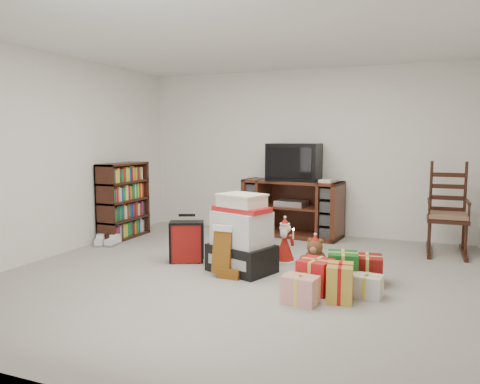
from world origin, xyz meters
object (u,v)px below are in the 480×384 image
santa_figurine (285,245)px  sneaker_pair (106,242)px  bookshelf (124,202)px  gift_cluster (340,277)px  teddy_bear (315,258)px  mrs_claus_figurine (249,231)px  tv_stand (292,208)px  red_suitcase (187,242)px  crt_television (294,162)px  gift_pile (242,239)px  rocking_chair (447,221)px

santa_figurine → sneaker_pair: santa_figurine is taller
bookshelf → gift_cluster: 3.64m
bookshelf → teddy_bear: 3.15m
teddy_bear → mrs_claus_figurine: 1.31m
gift_cluster → bookshelf: bearing=159.7°
tv_stand → red_suitcase: bearing=-104.5°
red_suitcase → gift_cluster: red_suitcase is taller
mrs_claus_figurine → sneaker_pair: bearing=-164.2°
crt_television → bookshelf: bearing=-156.3°
gift_pile → santa_figurine: size_ratio=1.55×
tv_stand → crt_television: crt_television is taller
tv_stand → crt_television: size_ratio=2.02×
gift_pile → santa_figurine: gift_pile is taller
teddy_bear → mrs_claus_figurine: size_ratio=0.60×
santa_figurine → gift_cluster: (0.79, -0.79, -0.08)m
rocking_chair → sneaker_pair: 4.53m
santa_figurine → crt_television: 1.80m
crt_television → gift_pile: bearing=-91.5°
bookshelf → rocking_chair: rocking_chair is taller
gift_pile → mrs_claus_figurine: gift_pile is taller
bookshelf → santa_figurine: bearing=-10.1°
tv_stand → crt_television: 0.69m
tv_stand → rocking_chair: rocking_chair is taller
red_suitcase → sneaker_pair: red_suitcase is taller
bookshelf → gift_cluster: (3.39, -1.26, -0.40)m
red_suitcase → mrs_claus_figurine: mrs_claus_figurine is taller
red_suitcase → santa_figurine: 1.16m
gift_pile → mrs_claus_figurine: bearing=125.4°
sneaker_pair → mrs_claus_figurine: bearing=-4.4°
bookshelf → crt_television: (2.29, 1.05, 0.58)m
gift_pile → teddy_bear: (0.77, 0.25, -0.20)m
gift_pile → red_suitcase: size_ratio=1.48×
rocking_chair → sneaker_pair: bearing=-164.2°
tv_stand → crt_television: (0.02, -0.00, 0.69)m
gift_pile → crt_television: crt_television is taller
red_suitcase → teddy_bear: red_suitcase is taller
red_suitcase → rocking_chair: bearing=5.8°
teddy_bear → crt_television: bearing=112.5°
sneaker_pair → crt_television: (2.22, 1.58, 1.07)m
santa_figurine → teddy_bear: bearing=-32.8°
tv_stand → sneaker_pair: (-2.19, -1.58, -0.37)m
mrs_claus_figurine → sneaker_pair: mrs_claus_figurine is taller
bookshelf → teddy_bear: bookshelf is taller
crt_television → gift_cluster: bearing=-65.4°
bookshelf → sneaker_pair: (0.07, -0.52, -0.48)m
gift_pile → mrs_claus_figurine: size_ratio=1.34×
mrs_claus_figurine → crt_television: bearing=73.0°
santa_figurine → gift_pile: bearing=-122.4°
gift_pile → sneaker_pair: size_ratio=2.26×
rocking_chair → gift_pile: (-2.13, -1.79, -0.04)m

